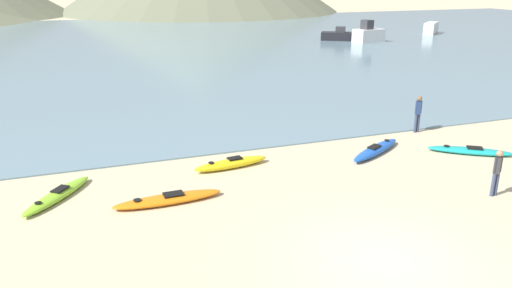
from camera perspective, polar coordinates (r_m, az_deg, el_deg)
ground_plane at (r=13.57m, az=14.57°, el=-12.74°), size 400.00×400.00×0.00m
bay_water at (r=54.41m, az=-12.76°, el=10.98°), size 160.00×70.00×0.06m
kayak_on_sand_0 at (r=18.96m, az=-2.85°, el=-2.23°), size 3.03×0.97×0.39m
kayak_on_sand_1 at (r=21.02m, az=13.54°, el=-0.64°), size 3.34×2.27×0.37m
kayak_on_sand_2 at (r=16.35m, az=-10.01°, el=-6.22°), size 3.54×0.82×0.31m
kayak_on_sand_3 at (r=22.22m, az=23.26°, el=-0.71°), size 3.11×2.43×0.30m
kayak_on_sand_4 at (r=17.62m, az=-21.75°, el=-5.45°), size 2.44×2.98×0.31m
person_near_foreground at (r=18.12m, az=25.85°, el=-2.69°), size 0.32×0.28×1.60m
person_near_waterline at (r=24.19m, az=18.04°, el=3.54°), size 0.35×0.30×1.73m
moored_boat_0 at (r=56.38m, az=12.72°, el=12.12°), size 3.39×2.31×2.37m
moored_boat_1 at (r=57.61m, az=9.29°, el=12.15°), size 3.83×3.29×1.49m
moored_boat_2 at (r=66.82m, az=19.36°, el=12.39°), size 3.32×3.12×1.38m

